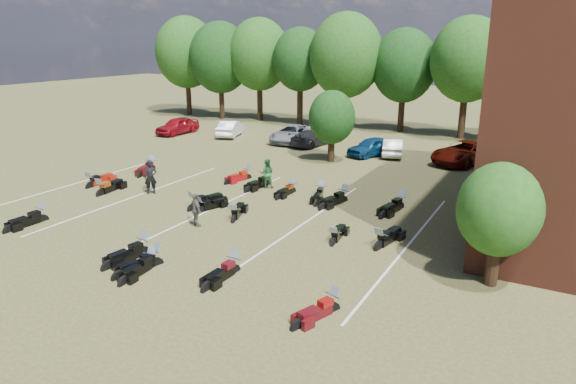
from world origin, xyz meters
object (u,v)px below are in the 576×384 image
Objects in this scene: motorcycle_14 at (152,170)px; car_0 at (177,126)px; person_grey at (196,210)px; person_green at (267,173)px; motorcycle_7 at (91,187)px; car_4 at (372,147)px; motorcycle_3 at (156,265)px; person_black at (151,177)px.

car_0 is at bearing 105.59° from motorcycle_14.
person_grey is at bearing -54.75° from motorcycle_14.
car_0 is at bearing -60.37° from person_green.
motorcycle_7 is at bearing 17.33° from person_grey.
car_4 is 15.59m from motorcycle_14.
person_green reaches higher than car_0.
motorcycle_3 is at bearing -67.05° from car_4.
car_4 reaches higher than motorcycle_14.
motorcycle_14 is at bearing -110.69° from car_4.
person_green is (15.93, -11.11, 0.11)m from car_0.
car_0 is 1.10× the size of car_4.
car_0 is 17.38m from motorcycle_7.
motorcycle_7 is (-11.41, -15.68, -0.68)m from car_4.
car_0 is 1.88× the size of motorcycle_7.
person_grey is 0.73× the size of motorcycle_3.
car_4 is at bearing 26.99° from motorcycle_14.
motorcycle_3 is (6.70, -7.02, -0.94)m from person_black.
person_green reaches higher than car_4.
person_black is at bearing 13.49° from person_green.
car_4 reaches higher than motorcycle_3.
person_black is 0.87× the size of motorcycle_3.
motorcycle_3 is (-0.74, -21.95, -0.68)m from car_4.
motorcycle_7 is at bearing -101.16° from car_4.
person_grey is at bearing -45.21° from car_0.
person_grey is at bearing 166.58° from motorcycle_7.
person_grey is 4.36m from motorcycle_3.
car_4 is at bearing -66.07° from person_grey.
person_grey is (16.35, -18.08, 0.04)m from car_0.
person_black is 1.09× the size of person_green.
car_4 is at bearing -126.44° from motorcycle_7.
car_0 is 24.38m from person_grey.
person_black reaches higher than person_green.
person_grey is (0.42, -6.98, -0.07)m from person_green.
car_4 is 1.66× the size of motorcycle_14.
person_black is 9.75m from motorcycle_3.
car_0 is at bearing 84.10° from person_black.
car_0 is at bearing -66.79° from motorcycle_7.
car_4 is 2.32× the size of person_green.
motorcycle_3 is 0.91× the size of motorcycle_7.
person_black is at bearing 2.08° from person_grey.
person_grey is 9.68m from motorcycle_7.
person_green is 6.99m from person_grey.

